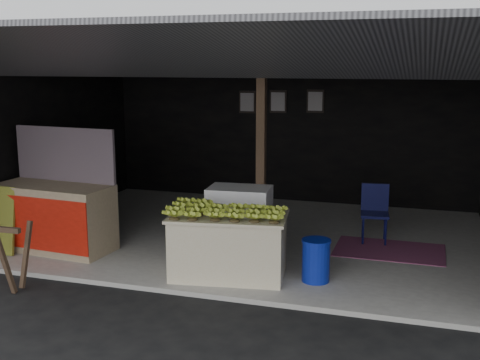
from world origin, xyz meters
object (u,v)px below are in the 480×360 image
(neighbor_stall, at_px, (54,214))
(water_barrel, at_px, (316,262))
(white_crate, at_px, (239,221))
(banana_table, at_px, (229,245))
(plastic_chair, at_px, (375,208))

(neighbor_stall, distance_m, water_barrel, 3.74)
(white_crate, bearing_deg, banana_table, -85.79)
(white_crate, height_order, neighbor_stall, neighbor_stall)
(banana_table, distance_m, white_crate, 0.89)
(white_crate, distance_m, neighbor_stall, 2.60)
(neighbor_stall, height_order, water_barrel, neighbor_stall)
(banana_table, xyz_separation_m, water_barrel, (1.06, 0.13, -0.15))
(white_crate, xyz_separation_m, plastic_chair, (1.72, 1.16, 0.03))
(banana_table, height_order, plastic_chair, plastic_chair)
(plastic_chair, bearing_deg, water_barrel, -111.77)
(white_crate, xyz_separation_m, neighbor_stall, (-2.53, -0.59, 0.04))
(neighbor_stall, bearing_deg, plastic_chair, 27.10)
(water_barrel, bearing_deg, neighbor_stall, 177.58)
(neighbor_stall, distance_m, plastic_chair, 4.60)
(white_crate, bearing_deg, water_barrel, -36.60)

